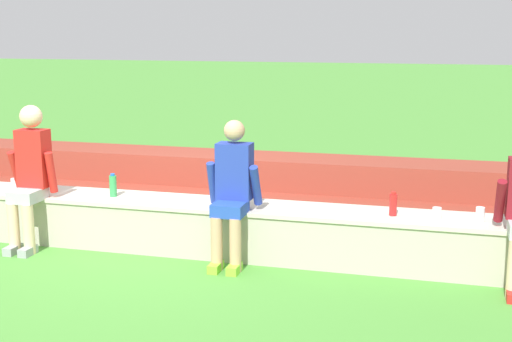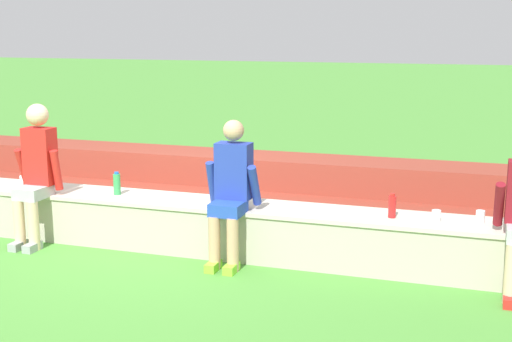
{
  "view_description": "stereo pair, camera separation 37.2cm",
  "coord_description": "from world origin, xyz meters",
  "px_view_note": "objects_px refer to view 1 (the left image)",
  "views": [
    {
      "loc": [
        2.9,
        -6.06,
        2.21
      ],
      "look_at": [
        1.19,
        0.28,
        0.86
      ],
      "focal_mm": 48.73,
      "sensor_mm": 36.0,
      "label": 1
    },
    {
      "loc": [
        3.26,
        -5.95,
        2.21
      ],
      "look_at": [
        1.19,
        0.28,
        0.86
      ],
      "focal_mm": 48.73,
      "sensor_mm": 36.0,
      "label": 2
    }
  ],
  "objects_px": {
    "plastic_cup_left_end": "(437,213)",
    "person_left_of_center": "(232,190)",
    "plastic_cup_middle": "(480,214)",
    "person_far_left": "(30,173)",
    "plastic_cup_right_end": "(15,183)",
    "water_bottle_center_gap": "(113,186)",
    "water_bottle_mid_left": "(393,204)"
  },
  "relations": [
    {
      "from": "water_bottle_center_gap",
      "to": "plastic_cup_middle",
      "type": "xyz_separation_m",
      "value": [
        3.6,
        0.0,
        -0.05
      ]
    },
    {
      "from": "person_far_left",
      "to": "plastic_cup_middle",
      "type": "relative_size",
      "value": 11.45
    },
    {
      "from": "person_left_of_center",
      "to": "plastic_cup_right_end",
      "type": "distance_m",
      "value": 2.58
    },
    {
      "from": "plastic_cup_middle",
      "to": "water_bottle_center_gap",
      "type": "bearing_deg",
      "value": -179.93
    },
    {
      "from": "person_far_left",
      "to": "plastic_cup_left_end",
      "type": "bearing_deg",
      "value": 4.1
    },
    {
      "from": "plastic_cup_middle",
      "to": "plastic_cup_left_end",
      "type": "xyz_separation_m",
      "value": [
        -0.38,
        -0.01,
        -0.01
      ]
    },
    {
      "from": "water_bottle_center_gap",
      "to": "plastic_cup_middle",
      "type": "height_order",
      "value": "water_bottle_center_gap"
    },
    {
      "from": "water_bottle_mid_left",
      "to": "plastic_cup_left_end",
      "type": "relative_size",
      "value": 2.21
    },
    {
      "from": "person_left_of_center",
      "to": "plastic_cup_right_end",
      "type": "relative_size",
      "value": 12.52
    },
    {
      "from": "person_far_left",
      "to": "water_bottle_mid_left",
      "type": "relative_size",
      "value": 6.44
    },
    {
      "from": "water_bottle_mid_left",
      "to": "person_far_left",
      "type": "bearing_deg",
      "value": -175.46
    },
    {
      "from": "person_far_left",
      "to": "water_bottle_center_gap",
      "type": "distance_m",
      "value": 0.83
    },
    {
      "from": "plastic_cup_right_end",
      "to": "plastic_cup_left_end",
      "type": "height_order",
      "value": "plastic_cup_right_end"
    },
    {
      "from": "plastic_cup_middle",
      "to": "plastic_cup_left_end",
      "type": "relative_size",
      "value": 1.24
    },
    {
      "from": "person_far_left",
      "to": "water_bottle_center_gap",
      "type": "bearing_deg",
      "value": 20.98
    },
    {
      "from": "plastic_cup_middle",
      "to": "person_far_left",
      "type": "bearing_deg",
      "value": -176.09
    },
    {
      "from": "person_left_of_center",
      "to": "water_bottle_mid_left",
      "type": "xyz_separation_m",
      "value": [
        1.47,
        0.26,
        -0.11
      ]
    },
    {
      "from": "plastic_cup_right_end",
      "to": "plastic_cup_left_end",
      "type": "xyz_separation_m",
      "value": [
        4.42,
        -0.07,
        -0.0
      ]
    },
    {
      "from": "person_far_left",
      "to": "plastic_cup_right_end",
      "type": "distance_m",
      "value": 0.6
    },
    {
      "from": "water_bottle_center_gap",
      "to": "plastic_cup_left_end",
      "type": "bearing_deg",
      "value": -0.13
    },
    {
      "from": "water_bottle_mid_left",
      "to": "plastic_cup_right_end",
      "type": "bearing_deg",
      "value": 179.0
    },
    {
      "from": "water_bottle_center_gap",
      "to": "water_bottle_mid_left",
      "type": "bearing_deg",
      "value": -0.16
    },
    {
      "from": "water_bottle_mid_left",
      "to": "plastic_cup_middle",
      "type": "distance_m",
      "value": 0.77
    },
    {
      "from": "plastic_cup_middle",
      "to": "person_left_of_center",
      "type": "bearing_deg",
      "value": -173.04
    },
    {
      "from": "plastic_cup_left_end",
      "to": "person_left_of_center",
      "type": "bearing_deg",
      "value": -172.01
    },
    {
      "from": "person_left_of_center",
      "to": "plastic_cup_middle",
      "type": "xyz_separation_m",
      "value": [
        2.24,
        0.27,
        -0.15
      ]
    },
    {
      "from": "person_far_left",
      "to": "plastic_cup_left_end",
      "type": "height_order",
      "value": "person_far_left"
    },
    {
      "from": "water_bottle_center_gap",
      "to": "plastic_cup_middle",
      "type": "relative_size",
      "value": 1.89
    },
    {
      "from": "plastic_cup_right_end",
      "to": "plastic_cup_middle",
      "type": "distance_m",
      "value": 4.8
    },
    {
      "from": "person_left_of_center",
      "to": "plastic_cup_right_end",
      "type": "xyz_separation_m",
      "value": [
        -2.56,
        0.33,
        -0.16
      ]
    },
    {
      "from": "water_bottle_mid_left",
      "to": "plastic_cup_right_end",
      "type": "distance_m",
      "value": 4.03
    },
    {
      "from": "person_far_left",
      "to": "person_left_of_center",
      "type": "xyz_separation_m",
      "value": [
        2.13,
        0.02,
        -0.05
      ]
    }
  ]
}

